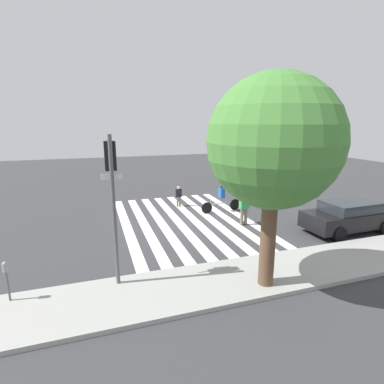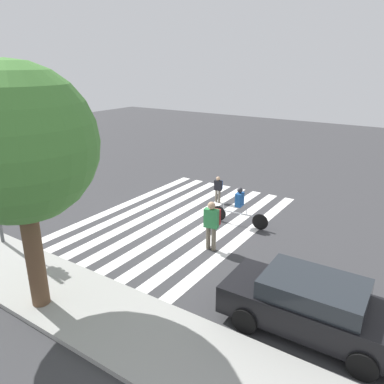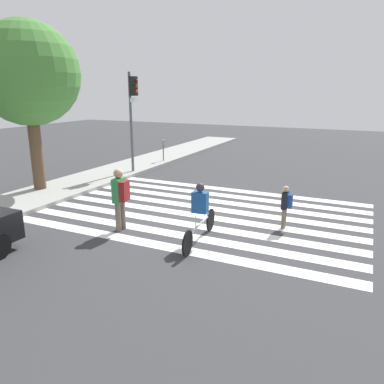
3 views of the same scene
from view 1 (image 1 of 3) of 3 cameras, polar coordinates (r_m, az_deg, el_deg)
name	(u,v)px [view 1 (image 1 of 3)]	position (r m, az deg, el deg)	size (l,w,h in m)	color
ground_plane	(186,221)	(15.52, -1.15, -5.45)	(60.00, 60.00, 0.00)	#38383A
sidewalk_curb	(244,278)	(10.19, 9.81, -15.81)	(36.00, 2.50, 0.14)	#9E9E99
crosswalk_stripes	(186,220)	(15.52, -1.15, -5.44)	(6.47, 10.00, 0.01)	white
traffic_light	(112,183)	(8.94, -14.99, 1.66)	(0.60, 0.50, 4.65)	#515456
parking_meter	(6,273)	(9.83, -31.91, -12.95)	(0.15, 0.15, 1.31)	#515456
street_tree	(274,143)	(8.63, 15.33, 8.95)	(3.76, 3.76, 6.32)	brown
pedestrian_adult_yellow_jacket	(244,204)	(14.82, 9.87, -2.35)	(0.52, 0.46, 1.78)	#6B6051
pedestrian_adult_blue_shirt	(179,195)	(17.86, -2.58, -0.48)	(0.35, 0.30, 1.26)	#6B6051
cyclist_near_curb	(221,197)	(16.85, 5.61, -0.93)	(2.42, 0.42, 1.60)	black
car_parked_dark_suv	(349,216)	(15.61, 27.68, -4.06)	(4.30, 1.96, 1.44)	black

